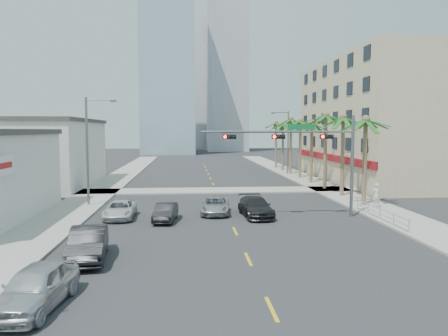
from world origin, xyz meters
The scene contains 28 objects.
ground centered at (0.00, 0.00, 0.00)m, with size 260.00×260.00×0.00m, color #262628.
sidewalk_right centered at (12.00, 20.00, 0.07)m, with size 4.00×120.00×0.15m, color gray.
sidewalk_left centered at (-12.00, 20.00, 0.07)m, with size 4.00×120.00×0.15m, color gray.
sidewalk_cross centered at (0.00, 22.00, 0.07)m, with size 80.00×4.00×0.15m, color gray.
building_right centered at (21.99, 30.00, 7.50)m, with size 15.25×28.00×15.00m.
building_left_far centered at (-19.50, 28.00, 3.60)m, with size 11.00×18.00×7.20m, color beige.
tower_far_left centered at (-8.00, 95.00, 24.00)m, with size 14.00×14.00×48.00m, color #99B2C6.
tower_far_right centered at (9.00, 110.00, 30.00)m, with size 12.00×12.00×60.00m, color #ADADB2.
tower_far_center centered at (-3.00, 125.00, 21.00)m, with size 16.00×16.00×42.00m, color #ADADB2.
traffic_signal_mast centered at (5.78, 7.95, 5.06)m, with size 11.12×0.54×7.20m.
palm_tree_0 centered at (11.60, 12.00, 7.08)m, with size 4.80×4.80×7.80m.
palm_tree_1 centered at (11.60, 17.20, 7.43)m, with size 4.80×4.80×8.16m.
palm_tree_2 centered at (11.60, 22.40, 7.78)m, with size 4.80×4.80×8.52m.
palm_tree_3 centered at (11.60, 27.60, 7.08)m, with size 4.80×4.80×7.80m.
palm_tree_4 centered at (11.60, 32.80, 7.43)m, with size 4.80×4.80×8.16m.
palm_tree_5 centered at (11.60, 38.00, 7.78)m, with size 4.80×4.80×8.52m.
palm_tree_6 centered at (11.60, 43.20, 7.08)m, with size 4.80×4.80×7.80m.
palm_tree_7 centered at (11.60, 48.40, 7.43)m, with size 4.80×4.80×8.16m.
streetlight_left centered at (-11.00, 14.00, 5.06)m, with size 2.55×0.25×9.00m.
streetlight_right centered at (11.00, 38.00, 5.06)m, with size 2.55×0.25×9.00m.
guardrail centered at (10.30, 6.00, 0.67)m, with size 0.08×8.08×1.00m.
car_parked_near centered at (-8.32, -7.25, 0.78)m, with size 1.83×4.56×1.55m, color silver.
car_parked_mid centered at (-7.80, -1.45, 0.79)m, with size 1.67×4.78×1.57m, color black.
car_parked_far centered at (-7.80, 8.65, 0.62)m, with size 2.05×4.44×1.23m, color silver.
car_lane_left centered at (-4.50, 7.40, 0.63)m, with size 1.33×3.81×1.26m, color black.
car_lane_center centered at (-0.89, 9.79, 0.62)m, with size 2.07×4.49×1.25m, color #B9B9BE.
car_lane_right centered at (2.00, 8.50, 0.71)m, with size 2.00×4.91×1.43m, color black.
pedestrian centered at (12.08, 10.69, 1.12)m, with size 0.71×0.46×1.93m, color silver.
Camera 1 is at (-2.91, -22.75, 6.31)m, focal length 35.00 mm.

